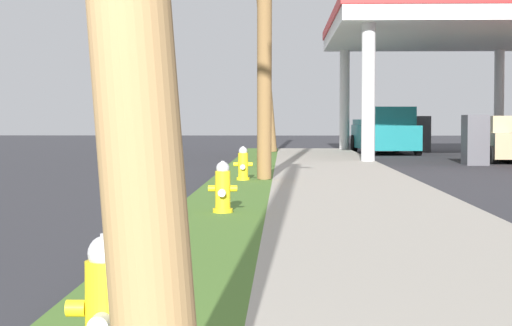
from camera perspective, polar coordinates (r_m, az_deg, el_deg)
name	(u,v)px	position (r m, az deg, el deg)	size (l,w,h in m)	color
fire_hydrant_nearest	(106,313)	(4.99, -9.23, -9.11)	(0.42, 0.38, 0.74)	yellow
fire_hydrant_second	(223,190)	(13.31, -2.06, -1.67)	(0.42, 0.38, 0.74)	yellow
fire_hydrant_third	(243,165)	(20.40, -0.80, -0.14)	(0.42, 0.37, 0.74)	yellow
utility_pole_background	(262,22)	(38.04, 0.39, 8.69)	(1.76, 0.49, 10.43)	brown
car_tan_by_near_pump	(510,141)	(32.89, 15.39, 1.33)	(2.11, 4.57, 1.57)	tan
truck_teal_at_forecourt	(385,132)	(39.44, 7.94, 1.90)	(2.53, 5.55, 1.97)	#197075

